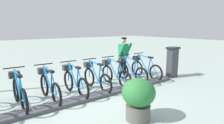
{
  "coord_description": "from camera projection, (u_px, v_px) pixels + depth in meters",
  "views": [
    {
      "loc": [
        -4.66,
        2.74,
        2.09
      ],
      "look_at": [
        0.5,
        -1.19,
        0.9
      ],
      "focal_mm": 30.51,
      "sensor_mm": 36.0,
      "label": 1
    }
  ],
  "objects": [
    {
      "name": "bike_docked_2",
      "position": [
        114.0,
        74.0,
        6.9
      ],
      "size": [
        1.72,
        0.54,
        1.02
      ],
      "color": "black",
      "rests_on": "ground"
    },
    {
      "name": "bike_docked_4",
      "position": [
        74.0,
        81.0,
        5.95
      ],
      "size": [
        1.72,
        0.54,
        1.02
      ],
      "color": "black",
      "rests_on": "ground"
    },
    {
      "name": "planter_bush",
      "position": [
        138.0,
        97.0,
        4.28
      ],
      "size": [
        0.76,
        0.76,
        0.97
      ],
      "color": "#59544C",
      "rests_on": "ground"
    },
    {
      "name": "bike_docked_6",
      "position": [
        19.0,
        91.0,
        4.99
      ],
      "size": [
        1.72,
        0.54,
        1.02
      ],
      "color": "black",
      "rests_on": "ground"
    },
    {
      "name": "bike_docked_3",
      "position": [
        96.0,
        77.0,
        6.42
      ],
      "size": [
        1.72,
        0.54,
        1.02
      ],
      "color": "black",
      "rests_on": "ground"
    },
    {
      "name": "payment_kiosk",
      "position": [
        172.0,
        62.0,
        7.99
      ],
      "size": [
        0.36,
        0.52,
        1.28
      ],
      "color": "#38383D",
      "rests_on": "ground"
    },
    {
      "name": "bike_docked_5",
      "position": [
        49.0,
        86.0,
        5.47
      ],
      "size": [
        1.72,
        0.54,
        1.02
      ],
      "color": "black",
      "rests_on": "ground"
    },
    {
      "name": "ground_plane",
      "position": [
        90.0,
        99.0,
        5.65
      ],
      "size": [
        60.0,
        60.0,
        0.0
      ],
      "primitive_type": "plane",
      "color": "#A0B0A7"
    },
    {
      "name": "dock_rail_base",
      "position": [
        90.0,
        97.0,
        5.64
      ],
      "size": [
        0.44,
        7.18,
        0.1
      ],
      "primitive_type": "cube",
      "color": "#47474C",
      "rests_on": "ground"
    },
    {
      "name": "bike_docked_0",
      "position": [
        145.0,
        68.0,
        7.85
      ],
      "size": [
        1.72,
        0.54,
        1.02
      ],
      "color": "black",
      "rests_on": "ground"
    },
    {
      "name": "worker_near_rack",
      "position": [
        124.0,
        55.0,
        8.24
      ],
      "size": [
        0.5,
        0.68,
        1.66
      ],
      "color": "white",
      "rests_on": "ground"
    },
    {
      "name": "bike_docked_1",
      "position": [
        130.0,
        71.0,
        7.37
      ],
      "size": [
        1.72,
        0.54,
        1.02
      ],
      "color": "black",
      "rests_on": "ground"
    }
  ]
}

